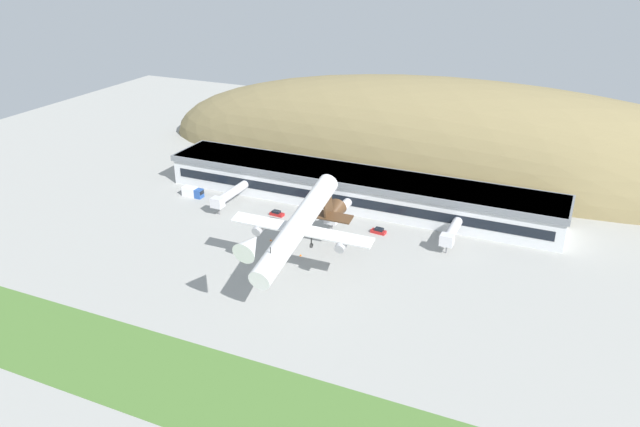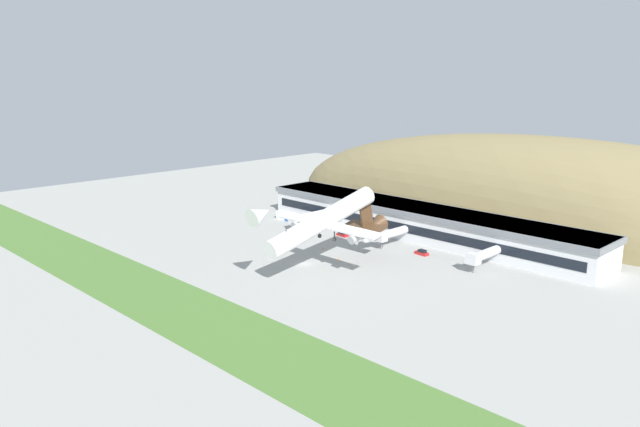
% 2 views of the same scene
% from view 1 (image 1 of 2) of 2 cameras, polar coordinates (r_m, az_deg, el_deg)
% --- Properties ---
extents(ground_plane, '(344.38, 344.38, 0.00)m').
position_cam_1_polar(ground_plane, '(152.34, -4.65, -5.22)').
color(ground_plane, '#9E9E99').
extents(grass_strip_foreground, '(309.94, 21.44, 0.08)m').
position_cam_1_polar(grass_strip_foreground, '(123.01, -14.49, -14.06)').
color(grass_strip_foreground, '#4C7533').
rests_on(grass_strip_foreground, ground_plane).
extents(hill_backdrop, '(232.55, 58.93, 61.54)m').
position_cam_1_polar(hill_backdrop, '(223.03, 12.61, 4.07)').
color(hill_backdrop, olive).
rests_on(hill_backdrop, ground_plane).
extents(terminal_building, '(120.86, 18.05, 9.71)m').
position_cam_1_polar(terminal_building, '(186.64, 3.33, 2.44)').
color(terminal_building, silver).
rests_on(terminal_building, ground_plane).
extents(jetway_0, '(3.38, 17.03, 5.43)m').
position_cam_1_polar(jetway_0, '(186.49, -8.34, 1.69)').
color(jetway_0, silver).
rests_on(jetway_0, ground_plane).
extents(jetway_1, '(3.38, 13.46, 5.43)m').
position_cam_1_polar(jetway_1, '(173.30, 1.64, 0.15)').
color(jetway_1, silver).
rests_on(jetway_1, ground_plane).
extents(jetway_2, '(3.38, 13.70, 5.43)m').
position_cam_1_polar(jetway_2, '(164.84, 11.90, -1.73)').
color(jetway_2, silver).
rests_on(jetway_2, ground_plane).
extents(cargo_airplane, '(35.05, 48.57, 16.48)m').
position_cam_1_polar(cargo_airplane, '(141.71, -1.95, -1.22)').
color(cargo_airplane, white).
extents(service_car_0, '(4.33, 2.18, 1.44)m').
position_cam_1_polar(service_car_0, '(180.96, -3.97, 0.00)').
color(service_car_0, '#B21E1E').
rests_on(service_car_0, ground_plane).
extents(service_car_1, '(4.29, 2.16, 1.54)m').
position_cam_1_polar(service_car_1, '(170.61, 5.38, -1.61)').
color(service_car_1, '#B21E1E').
rests_on(service_car_1, ground_plane).
extents(service_car_2, '(4.37, 2.03, 1.45)m').
position_cam_1_polar(service_car_2, '(177.94, -1.68, -0.38)').
color(service_car_2, silver).
rests_on(service_car_2, ground_plane).
extents(fuel_truck, '(6.80, 2.58, 3.02)m').
position_cam_1_polar(fuel_truck, '(197.25, -11.56, 1.93)').
color(fuel_truck, '#264C99').
rests_on(fuel_truck, ground_plane).
extents(traffic_cone_0, '(0.52, 0.52, 0.58)m').
position_cam_1_polar(traffic_cone_0, '(166.43, -4.52, -2.41)').
color(traffic_cone_0, orange).
rests_on(traffic_cone_0, ground_plane).
extents(traffic_cone_1, '(0.52, 0.52, 0.58)m').
position_cam_1_polar(traffic_cone_1, '(158.39, -1.79, -3.80)').
color(traffic_cone_1, orange).
rests_on(traffic_cone_1, ground_plane).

